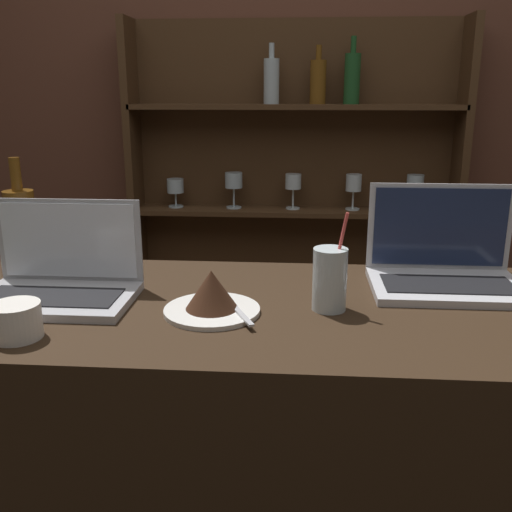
# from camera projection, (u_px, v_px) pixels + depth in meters

# --- Properties ---
(bar_counter) EXTENTS (1.84, 0.63, 0.96)m
(bar_counter) POSITION_uv_depth(u_px,v_px,m) (276.00, 492.00, 1.37)
(bar_counter) COLOR black
(bar_counter) RESTS_ON ground_plane
(back_wall) EXTENTS (7.00, 0.06, 2.70)m
(back_wall) POSITION_uv_depth(u_px,v_px,m) (291.00, 106.00, 2.37)
(back_wall) COLOR brown
(back_wall) RESTS_ON ground_plane
(back_shelf) EXTENTS (1.35, 0.18, 1.69)m
(back_shelf) POSITION_uv_depth(u_px,v_px,m) (293.00, 220.00, 2.43)
(back_shelf) COLOR #472D19
(back_shelf) RESTS_ON ground_plane
(laptop_near) EXTENTS (0.34, 0.22, 0.21)m
(laptop_near) POSITION_uv_depth(u_px,v_px,m) (59.00, 278.00, 1.27)
(laptop_near) COLOR #ADADB2
(laptop_near) RESTS_ON bar_counter
(laptop_far) EXTENTS (0.35, 0.24, 0.23)m
(laptop_far) POSITION_uv_depth(u_px,v_px,m) (444.00, 265.00, 1.35)
(laptop_far) COLOR silver
(laptop_far) RESTS_ON bar_counter
(cake_plate) EXTENTS (0.20, 0.20, 0.09)m
(cake_plate) POSITION_uv_depth(u_px,v_px,m) (212.00, 296.00, 1.18)
(cake_plate) COLOR silver
(cake_plate) RESTS_ON bar_counter
(water_glass) EXTENTS (0.07, 0.07, 0.21)m
(water_glass) POSITION_uv_depth(u_px,v_px,m) (330.00, 279.00, 1.19)
(water_glass) COLOR silver
(water_glass) RESTS_ON bar_counter
(wine_bottle_amber) EXTENTS (0.07, 0.07, 0.29)m
(wine_bottle_amber) POSITION_uv_depth(u_px,v_px,m) (22.00, 230.00, 1.43)
(wine_bottle_amber) COLOR brown
(wine_bottle_amber) RESTS_ON bar_counter
(coffee_cup) EXTENTS (0.09, 0.09, 0.07)m
(coffee_cup) POSITION_uv_depth(u_px,v_px,m) (16.00, 321.00, 1.06)
(coffee_cup) COLOR silver
(coffee_cup) RESTS_ON bar_counter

